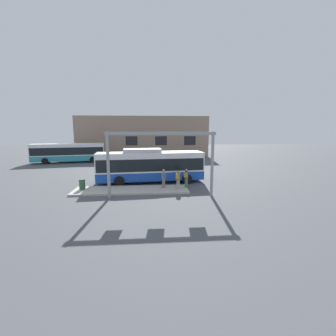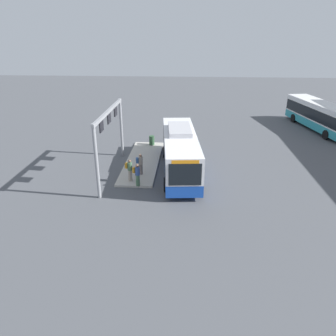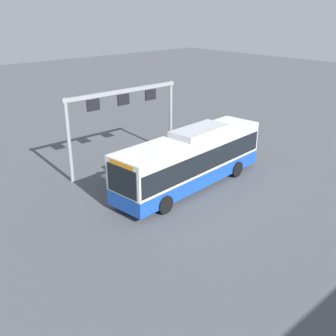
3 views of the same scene
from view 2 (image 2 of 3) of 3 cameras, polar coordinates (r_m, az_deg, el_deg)
name	(u,v)px [view 2 (image 2 of 3)]	position (r m, az deg, el deg)	size (l,w,h in m)	color
ground_plane	(180,171)	(26.27, 2.08, -0.52)	(120.00, 120.00, 0.00)	#4C4F54
platform_curb	(143,161)	(28.08, -4.51, 1.19)	(10.00, 2.80, 0.16)	#B2ADA3
bus_main	(180,150)	(25.60, 2.14, 3.20)	(10.82, 3.48, 3.46)	#1947AD
bus_background_left	(319,114)	(41.20, 25.22, 8.64)	(11.40, 4.54, 3.10)	teal
person_boarding	(137,174)	(23.16, -5.48, -1.12)	(0.50, 0.60, 1.67)	#476B4C
person_waiting_near	(140,164)	(25.03, -4.94, 0.79)	(0.43, 0.58, 1.67)	slate
person_waiting_mid	(130,169)	(24.03, -6.82, -0.26)	(0.46, 0.59, 1.67)	gray
platform_sign_gantry	(110,129)	(24.93, -10.27, 6.89)	(8.58, 0.24, 5.20)	gray
trash_bin	(152,140)	(31.86, -2.89, 4.92)	(0.52, 0.52, 0.90)	#2D5133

